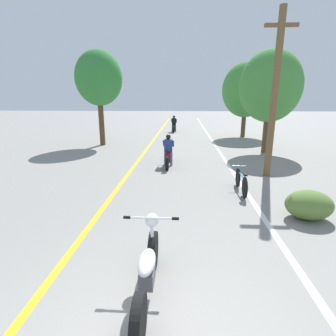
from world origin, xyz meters
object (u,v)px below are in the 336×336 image
Objects in this scene: roadside_tree_right_near at (270,87)px; motorcycle_rider_far at (174,126)px; roadside_tree_left at (99,79)px; bicycle_parked at (241,181)px; utility_pole at (275,94)px; motorcycle_foreground at (148,270)px; motorcycle_rider_lead at (168,154)px; roadside_tree_right_far at (246,90)px.

motorcycle_rider_far is at bearing 121.17° from roadside_tree_right_near.
roadside_tree_left is 8.74m from motorcycle_rider_far.
roadside_tree_right_near is 7.57m from bicycle_parked.
utility_pole reaches higher than motorcycle_rider_far.
roadside_tree_right_near reaches higher than motorcycle_foreground.
roadside_tree_left reaches higher than motorcycle_rider_lead.
roadside_tree_left is (-9.55, -4.27, 0.53)m from roadside_tree_right_far.
bicycle_parked is at bearing -125.87° from utility_pole.
roadside_tree_right_far is at bearing 77.72° from bicycle_parked.
roadside_tree_right_near is 6.04m from roadside_tree_right_far.
motorcycle_rider_lead is at bearing 160.38° from utility_pole.
motorcycle_foreground is 1.05× the size of motorcycle_rider_far.
roadside_tree_right_near is 2.48× the size of motorcycle_foreground.
roadside_tree_right_far is 10.98m from motorcycle_rider_lead.
motorcycle_rider_far is at bearing 91.04° from motorcycle_foreground.
roadside_tree_right_far reaches higher than motorcycle_rider_far.
motorcycle_foreground is at bearing -119.44° from utility_pole.
motorcycle_rider_far is at bearing 58.50° from roadside_tree_left.
motorcycle_rider_lead is (4.40, -4.98, -3.43)m from roadside_tree_left.
motorcycle_rider_lead reaches higher than motorcycle_foreground.
utility_pole is at bearing -37.69° from roadside_tree_left.
motorcycle_foreground is 19.62m from motorcycle_rider_far.
utility_pole reaches higher than roadside_tree_left.
utility_pole is 4.70m from motorcycle_rider_lead.
roadside_tree_left is at bearing 109.67° from motorcycle_foreground.
roadside_tree_right_far is 2.57× the size of motorcycle_foreground.
roadside_tree_right_far is 18.00m from motorcycle_foreground.
roadside_tree_left reaches higher than motorcycle_rider_far.
roadside_tree_right_far is at bearing 24.10° from roadside_tree_left.
motorcycle_foreground is at bearing -70.33° from roadside_tree_left.
roadside_tree_right_far is 3.32× the size of bicycle_parked.
utility_pole reaches higher than bicycle_parked.
motorcycle_rider_far is at bearing 106.81° from utility_pole.
motorcycle_foreground is (-4.99, -17.03, -2.99)m from roadside_tree_right_far.
bicycle_parked is (-1.35, -1.87, -2.61)m from utility_pole.
motorcycle_rider_far is (-3.98, 13.19, -2.42)m from utility_pole.
roadside_tree_left reaches higher than motorcycle_foreground.
utility_pole is 7.80m from motorcycle_foreground.
motorcycle_rider_far is (-5.22, 8.62, -2.87)m from roadside_tree_right_near.
motorcycle_foreground is at bearing -113.85° from roadside_tree_right_near.
motorcycle_rider_far is at bearing 154.18° from roadside_tree_right_far.
roadside_tree_right_near reaches higher than motorcycle_rider_lead.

